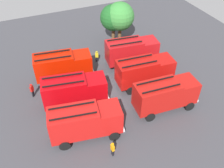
% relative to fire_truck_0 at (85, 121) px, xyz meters
% --- Properties ---
extents(ground_plane, '(51.30, 51.30, 0.00)m').
position_rel_fire_truck_0_xyz_m(ground_plane, '(4.96, 4.90, -2.15)').
color(ground_plane, '#38383D').
extents(fire_truck_0, '(7.50, 3.70, 3.88)m').
position_rel_fire_truck_0_xyz_m(fire_truck_0, '(0.00, 0.00, 0.00)').
color(fire_truck_0, red).
rests_on(fire_truck_0, ground).
extents(fire_truck_1, '(7.34, 3.12, 3.88)m').
position_rel_fire_truck_0_xyz_m(fire_truck_1, '(9.28, 0.23, 0.00)').
color(fire_truck_1, '#A8120E').
rests_on(fire_truck_1, ground).
extents(fire_truck_2, '(7.51, 3.71, 3.88)m').
position_rel_fire_truck_0_xyz_m(fire_truck_2, '(0.33, 4.77, 0.00)').
color(fire_truck_2, '#B1060B').
rests_on(fire_truck_2, ground).
extents(fire_truck_3, '(7.38, 3.23, 3.88)m').
position_rel_fire_truck_0_xyz_m(fire_truck_3, '(9.25, 4.85, 0.00)').
color(fire_truck_3, '#A90E0B').
rests_on(fire_truck_3, ground).
extents(fire_truck_4, '(7.47, 3.57, 3.88)m').
position_rel_fire_truck_0_xyz_m(fire_truck_4, '(0.38, 9.87, 0.00)').
color(fire_truck_4, '#B81303').
rests_on(fire_truck_4, ground).
extents(fire_truck_5, '(7.44, 3.43, 3.88)m').
position_rel_fire_truck_0_xyz_m(fire_truck_5, '(9.80, 9.52, 0.00)').
color(fire_truck_5, '#AA1114').
rests_on(fire_truck_5, ground).
extents(firefighter_0, '(0.48, 0.39, 1.65)m').
position_rel_fire_truck_0_xyz_m(firefighter_0, '(5.61, 11.87, -1.23)').
color(firefighter_0, black).
rests_on(firefighter_0, ground).
extents(firefighter_1, '(0.28, 0.44, 1.69)m').
position_rel_fire_truck_0_xyz_m(firefighter_1, '(1.54, -3.22, -1.21)').
color(firefighter_1, black).
rests_on(firefighter_1, ground).
extents(firefighter_2, '(0.47, 0.46, 1.81)m').
position_rel_fire_truck_0_xyz_m(firefighter_2, '(-3.97, 8.03, -1.13)').
color(firefighter_2, black).
rests_on(firefighter_2, ground).
extents(tree_0, '(3.94, 3.94, 6.10)m').
position_rel_fire_truck_0_xyz_m(tree_0, '(9.87, 15.95, 1.95)').
color(tree_0, brown).
rests_on(tree_0, ground).
extents(tree_1, '(4.22, 4.22, 6.55)m').
position_rel_fire_truck_0_xyz_m(tree_1, '(10.69, 15.35, 2.25)').
color(tree_1, brown).
rests_on(tree_1, ground).
extents(traffic_cone_0, '(0.48, 0.48, 0.68)m').
position_rel_fire_truck_0_xyz_m(traffic_cone_0, '(-0.76, 11.69, -1.81)').
color(traffic_cone_0, '#F2600C').
rests_on(traffic_cone_0, ground).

